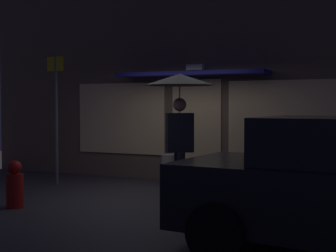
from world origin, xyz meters
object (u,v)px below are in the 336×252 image
person_with_umbrella (180,99)px  fire_hydrant (15,186)px  sidewalk_bollard (169,170)px  sidewalk_bollard_2 (289,180)px  street_sign_post (56,110)px

person_with_umbrella → fire_hydrant: 3.09m
person_with_umbrella → fire_hydrant: (-2.17, -1.68, -1.41)m
sidewalk_bollard → sidewalk_bollard_2: bearing=-0.5°
street_sign_post → person_with_umbrella: bearing=-11.3°
sidewalk_bollard_2 → street_sign_post: bearing=-172.0°
person_with_umbrella → sidewalk_bollard: (-0.78, 1.30, -1.44)m
street_sign_post → fire_hydrant: size_ratio=3.59×
person_with_umbrella → fire_hydrant: person_with_umbrella is taller
sidewalk_bollard → fire_hydrant: size_ratio=0.84×
person_with_umbrella → fire_hydrant: bearing=-176.6°
fire_hydrant → sidewalk_bollard_2: bearing=37.7°
street_sign_post → sidewalk_bollard: (2.28, 0.68, -1.23)m
fire_hydrant → person_with_umbrella: bearing=37.8°
sidewalk_bollard → sidewalk_bollard_2: size_ratio=1.16×
sidewalk_bollard_2 → fire_hydrant: 4.83m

